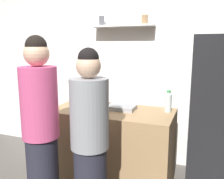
{
  "coord_description": "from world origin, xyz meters",
  "views": [
    {
      "loc": [
        1.22,
        -2.11,
        1.67
      ],
      "look_at": [
        0.2,
        0.49,
        1.16
      ],
      "focal_mm": 38.51,
      "sensor_mm": 36.0,
      "label": 1
    }
  ],
  "objects": [
    {
      "name": "person_pink_top",
      "position": [
        -0.18,
        -0.37,
        0.88
      ],
      "size": [
        0.34,
        0.34,
        1.77
      ],
      "rotation": [
        0.0,
        0.0,
        2.06
      ],
      "color": "#262633",
      "rests_on": "ground"
    },
    {
      "name": "baking_pan",
      "position": [
        0.3,
        0.55,
        0.94
      ],
      "size": [
        0.34,
        0.24,
        0.05
      ],
      "primitive_type": "cube",
      "color": "gray",
      "rests_on": "counter"
    },
    {
      "name": "counter",
      "position": [
        0.2,
        0.49,
        0.46
      ],
      "size": [
        1.46,
        0.72,
        0.91
      ],
      "primitive_type": "cube",
      "color": "#9E7A51",
      "rests_on": "ground"
    },
    {
      "name": "back_wall_assembly",
      "position": [
        0.0,
        1.25,
        1.3
      ],
      "size": [
        4.8,
        0.32,
        2.6
      ],
      "color": "white",
      "rests_on": "ground"
    },
    {
      "name": "wine_bottle_dark_glass",
      "position": [
        -0.06,
        0.35,
        1.02
      ],
      "size": [
        0.06,
        0.06,
        0.3
      ],
      "color": "black",
      "rests_on": "counter"
    },
    {
      "name": "wine_bottle_green_glass",
      "position": [
        0.07,
        0.59,
        1.03
      ],
      "size": [
        0.08,
        0.08,
        0.32
      ],
      "color": "#19471E",
      "rests_on": "counter"
    },
    {
      "name": "person_grey_hoodie",
      "position": [
        0.3,
        -0.31,
        0.82
      ],
      "size": [
        0.34,
        0.34,
        1.66
      ],
      "rotation": [
        0.0,
        0.0,
        0.77
      ],
      "color": "#262633",
      "rests_on": "ground"
    },
    {
      "name": "water_bottle_plastic",
      "position": [
        0.84,
        0.65,
        1.02
      ],
      "size": [
        0.08,
        0.08,
        0.25
      ],
      "color": "silver",
      "rests_on": "counter"
    },
    {
      "name": "refrigerator",
      "position": [
        1.38,
        0.85,
        0.9
      ],
      "size": [
        0.6,
        0.61,
        1.79
      ],
      "color": "black",
      "rests_on": "ground"
    },
    {
      "name": "utensil_holder",
      "position": [
        0.18,
        0.26,
        0.97
      ],
      "size": [
        0.09,
        0.09,
        0.22
      ],
      "color": "#B2B2B7",
      "rests_on": "counter"
    }
  ]
}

